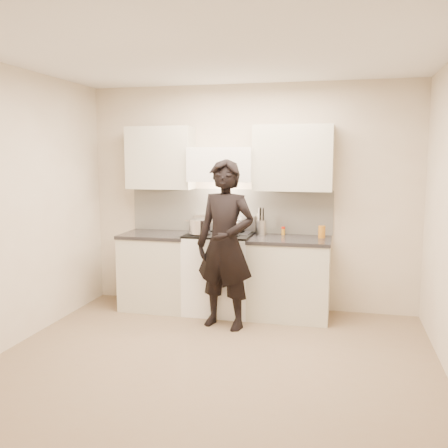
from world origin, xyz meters
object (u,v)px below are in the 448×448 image
(utensil_crock, at_px, (261,226))
(person, at_px, (225,245))
(stove, at_px, (220,272))
(wok, at_px, (235,222))
(counter_right, at_px, (290,277))

(utensil_crock, bearing_deg, person, -111.51)
(stove, relative_size, person, 0.53)
(stove, xyz_separation_m, utensil_crock, (0.46, 0.18, 0.54))
(wok, distance_m, utensil_crock, 0.32)
(person, bearing_deg, stove, 123.84)
(stove, height_order, person, person)
(utensil_crock, relative_size, person, 0.18)
(stove, relative_size, counter_right, 1.04)
(counter_right, xyz_separation_m, wok, (-0.68, 0.14, 0.60))
(stove, relative_size, utensil_crock, 2.99)
(counter_right, xyz_separation_m, person, (-0.64, -0.51, 0.45))
(counter_right, height_order, person, person)
(utensil_crock, xyz_separation_m, person, (-0.27, -0.70, -0.11))
(stove, height_order, counter_right, stove)
(person, bearing_deg, utensil_crock, 82.23)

